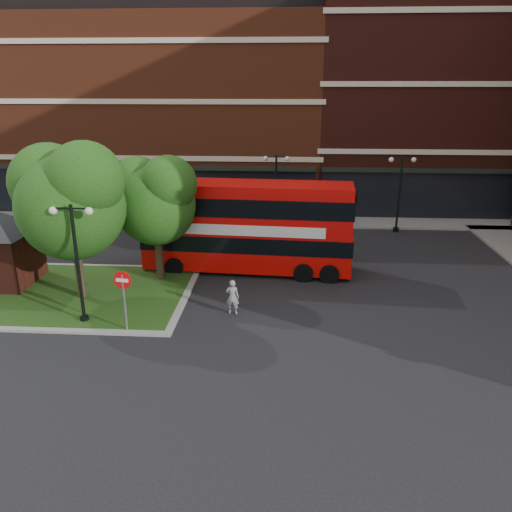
# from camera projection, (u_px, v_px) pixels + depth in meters

# --- Properties ---
(ground) EXTENTS (120.00, 120.00, 0.00)m
(ground) POSITION_uv_depth(u_px,v_px,m) (217.00, 329.00, 20.07)
(ground) COLOR black
(ground) RESTS_ON ground
(pavement_far) EXTENTS (44.00, 3.00, 0.12)m
(pavement_far) POSITION_uv_depth(u_px,v_px,m) (248.00, 220.00, 35.59)
(pavement_far) COLOR slate
(pavement_far) RESTS_ON ground
(terrace_far_left) EXTENTS (26.00, 12.00, 14.00)m
(terrace_far_left) POSITION_uv_depth(u_px,v_px,m) (157.00, 113.00, 40.84)
(terrace_far_left) COLOR brown
(terrace_far_left) RESTS_ON ground
(terrace_far_right) EXTENTS (18.00, 12.00, 16.00)m
(terrace_far_right) POSITION_uv_depth(u_px,v_px,m) (432.00, 101.00, 39.22)
(terrace_far_right) COLOR #471911
(terrace_far_right) RESTS_ON ground
(traffic_island) EXTENTS (12.60, 7.60, 0.15)m
(traffic_island) POSITION_uv_depth(u_px,v_px,m) (56.00, 293.00, 23.34)
(traffic_island) COLOR gray
(traffic_island) RESTS_ON ground
(tree_island_west) EXTENTS (5.40, 4.71, 7.21)m
(tree_island_west) POSITION_uv_depth(u_px,v_px,m) (69.00, 196.00, 21.30)
(tree_island_west) COLOR #2D2116
(tree_island_west) RESTS_ON ground
(tree_island_east) EXTENTS (4.46, 3.90, 6.29)m
(tree_island_east) POSITION_uv_depth(u_px,v_px,m) (154.00, 197.00, 23.65)
(tree_island_east) COLOR #2D2116
(tree_island_east) RESTS_ON ground
(lamp_island) EXTENTS (1.72, 0.36, 5.00)m
(lamp_island) POSITION_uv_depth(u_px,v_px,m) (77.00, 258.00, 19.64)
(lamp_island) COLOR black
(lamp_island) RESTS_ON ground
(lamp_far_left) EXTENTS (1.72, 0.36, 5.00)m
(lamp_far_left) POSITION_uv_depth(u_px,v_px,m) (276.00, 188.00, 32.68)
(lamp_far_left) COLOR black
(lamp_far_left) RESTS_ON ground
(lamp_far_right) EXTENTS (1.72, 0.36, 5.00)m
(lamp_far_right) POSITION_uv_depth(u_px,v_px,m) (400.00, 190.00, 32.21)
(lamp_far_right) COLOR black
(lamp_far_right) RESTS_ON ground
(bus) EXTENTS (10.80, 3.15, 4.07)m
(bus) POSITION_uv_depth(u_px,v_px,m) (247.00, 221.00, 25.51)
(bus) COLOR red
(bus) RESTS_ON ground
(woman) EXTENTS (0.59, 0.41, 1.54)m
(woman) POSITION_uv_depth(u_px,v_px,m) (233.00, 297.00, 21.17)
(woman) COLOR gray
(woman) RESTS_ON ground
(car_silver) EXTENTS (4.02, 1.96, 1.32)m
(car_silver) POSITION_uv_depth(u_px,v_px,m) (170.00, 218.00, 33.82)
(car_silver) COLOR #A1A3A8
(car_silver) RESTS_ON ground
(car_white) EXTENTS (4.73, 1.80, 1.54)m
(car_white) POSITION_uv_depth(u_px,v_px,m) (317.00, 214.00, 34.60)
(car_white) COLOR white
(car_white) RESTS_ON ground
(no_entry_sign) EXTENTS (0.72, 0.16, 2.60)m
(no_entry_sign) POSITION_uv_depth(u_px,v_px,m) (123.00, 289.00, 19.19)
(no_entry_sign) COLOR slate
(no_entry_sign) RESTS_ON ground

